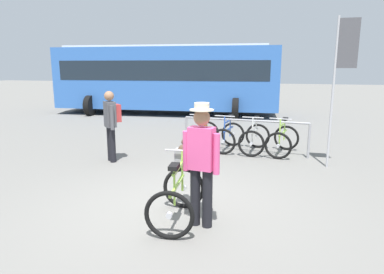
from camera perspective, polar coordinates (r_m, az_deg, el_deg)
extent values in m
plane|color=slate|center=(5.66, -2.61, -11.16)|extent=(80.00, 80.00, 0.00)
cylinder|color=#99999E|center=(9.30, -0.96, 0.72)|extent=(0.06, 0.06, 0.85)
cylinder|color=#99999E|center=(8.72, 18.79, -0.65)|extent=(0.06, 0.06, 0.85)
cylinder|color=#99999E|center=(8.80, 8.68, 2.77)|extent=(3.14, 0.33, 0.05)
torus|color=black|center=(9.83, 2.59, 0.75)|extent=(0.66, 0.11, 0.66)
cylinder|color=#B7B7BC|center=(9.83, 2.59, 0.75)|extent=(0.08, 0.07, 0.08)
torus|color=black|center=(8.87, 1.01, -0.45)|extent=(0.66, 0.11, 0.66)
cylinder|color=#B7B7BC|center=(8.87, 1.01, -0.45)|extent=(0.08, 0.07, 0.08)
cube|color=orange|center=(9.31, 1.85, 1.54)|extent=(0.06, 0.92, 0.04)
cube|color=orange|center=(9.22, 1.78, 2.86)|extent=(0.05, 0.61, 0.04)
cylinder|color=orange|center=(9.47, 2.13, 2.03)|extent=(0.03, 0.03, 0.55)
cube|color=black|center=(9.43, 2.14, 3.67)|extent=(0.13, 0.24, 0.06)
cylinder|color=orange|center=(8.92, 1.23, 1.69)|extent=(0.03, 0.03, 0.63)
cylinder|color=#B7B7BC|center=(8.87, 1.24, 3.69)|extent=(0.52, 0.04, 0.03)
torus|color=black|center=(9.65, 6.79, 0.47)|extent=(0.66, 0.15, 0.66)
cylinder|color=#B7B7BC|center=(9.65, 6.79, 0.47)|extent=(0.09, 0.07, 0.08)
torus|color=black|center=(8.68, 5.14, -0.76)|extent=(0.66, 0.15, 0.66)
cylinder|color=#B7B7BC|center=(8.68, 5.14, -0.76)|extent=(0.09, 0.07, 0.08)
cube|color=#2D56B7|center=(9.12, 6.04, 1.27)|extent=(0.13, 0.92, 0.04)
cube|color=#2D56B7|center=(9.03, 5.99, 2.62)|extent=(0.10, 0.61, 0.04)
cylinder|color=#2D56B7|center=(9.29, 6.34, 1.77)|extent=(0.03, 0.03, 0.55)
cube|color=black|center=(9.24, 6.37, 3.44)|extent=(0.14, 0.25, 0.06)
cylinder|color=#2D56B7|center=(8.74, 5.40, 1.42)|extent=(0.03, 0.03, 0.63)
cylinder|color=#B7B7BC|center=(8.68, 5.44, 3.47)|extent=(0.52, 0.08, 0.03)
torus|color=black|center=(9.52, 10.82, 0.19)|extent=(0.66, 0.14, 0.66)
cylinder|color=#B7B7BC|center=(9.52, 10.82, 0.19)|extent=(0.08, 0.07, 0.08)
torus|color=black|center=(8.54, 9.77, -1.10)|extent=(0.66, 0.14, 0.66)
cylinder|color=#B7B7BC|center=(8.54, 9.77, -1.10)|extent=(0.08, 0.07, 0.08)
cube|color=silver|center=(8.98, 10.38, 0.98)|extent=(0.11, 0.92, 0.04)
cube|color=silver|center=(8.90, 10.38, 2.35)|extent=(0.09, 0.61, 0.04)
cylinder|color=silver|center=(9.15, 10.57, 1.49)|extent=(0.03, 0.03, 0.55)
cube|color=black|center=(9.11, 10.64, 3.19)|extent=(0.14, 0.25, 0.06)
cylinder|color=silver|center=(8.59, 9.98, 1.12)|extent=(0.03, 0.03, 0.63)
cylinder|color=#B7B7BC|center=(8.54, 10.06, 3.20)|extent=(0.52, 0.07, 0.03)
torus|color=black|center=(9.44, 15.36, -0.13)|extent=(0.66, 0.20, 0.66)
cylinder|color=#B7B7BC|center=(9.44, 15.36, -0.13)|extent=(0.09, 0.08, 0.08)
torus|color=black|center=(8.46, 14.06, -1.40)|extent=(0.66, 0.20, 0.66)
cylinder|color=#B7B7BC|center=(8.46, 14.06, -1.40)|extent=(0.09, 0.08, 0.08)
cube|color=#9ED14C|center=(8.90, 14.82, 0.68)|extent=(0.21, 0.91, 0.04)
cube|color=#9ED14C|center=(8.81, 14.83, 2.06)|extent=(0.15, 0.61, 0.04)
cylinder|color=#9ED14C|center=(9.07, 15.07, 1.19)|extent=(0.03, 0.03, 0.55)
cube|color=black|center=(9.02, 15.16, 2.91)|extent=(0.16, 0.26, 0.06)
cylinder|color=#9ED14C|center=(8.51, 14.34, 0.83)|extent=(0.03, 0.03, 0.63)
cylinder|color=#B7B7BC|center=(8.46, 14.45, 2.93)|extent=(0.52, 0.13, 0.03)
torus|color=black|center=(4.50, -3.80, -12.82)|extent=(0.66, 0.12, 0.66)
cylinder|color=#B7B7BC|center=(4.50, -3.80, -12.82)|extent=(0.09, 0.07, 0.08)
torus|color=black|center=(5.43, -1.36, -8.42)|extent=(0.66, 0.12, 0.66)
cylinder|color=#B7B7BC|center=(5.43, -1.36, -8.42)|extent=(0.09, 0.07, 0.08)
cube|color=#9ED14C|center=(4.88, -2.48, -7.97)|extent=(0.12, 0.92, 0.04)
cube|color=#9ED14C|center=(4.86, -2.38, -5.27)|extent=(0.09, 0.61, 0.04)
cylinder|color=#9ED14C|center=(4.69, -2.94, -8.14)|extent=(0.03, 0.03, 0.55)
cube|color=black|center=(4.61, -2.98, -4.92)|extent=(0.14, 0.25, 0.06)
cylinder|color=#9ED14C|center=(5.21, -1.62, -5.62)|extent=(0.03, 0.03, 0.63)
cylinder|color=#B7B7BC|center=(5.13, -1.65, -2.26)|extent=(0.52, 0.08, 0.03)
cube|color=gray|center=(5.29, -1.35, -3.15)|extent=(0.28, 0.22, 0.22)
ellipsoid|color=#4C3828|center=(5.27, -1.35, -2.10)|extent=(0.19, 0.18, 0.16)
sphere|color=#4C3828|center=(5.32, -1.20, -0.85)|extent=(0.11, 0.11, 0.11)
cylinder|color=black|center=(4.80, 2.56, -10.17)|extent=(0.14, 0.14, 0.82)
cylinder|color=black|center=(4.86, 0.55, -9.86)|extent=(0.14, 0.14, 0.82)
cube|color=#E54C8C|center=(4.62, 1.59, -1.92)|extent=(0.37, 0.25, 0.58)
cylinder|color=#E54C8C|center=(4.53, 4.07, -2.85)|extent=(0.09, 0.09, 0.55)
cylinder|color=#E54C8C|center=(4.70, -0.99, -2.31)|extent=(0.09, 0.09, 0.55)
sphere|color=#9E7051|center=(4.54, 1.62, 3.25)|extent=(0.22, 0.22, 0.22)
cylinder|color=beige|center=(4.52, 1.63, 4.50)|extent=(0.32, 0.32, 0.02)
cylinder|color=beige|center=(4.52, 1.63, 5.13)|extent=(0.20, 0.20, 0.09)
cylinder|color=black|center=(8.14, -13.03, -1.27)|extent=(0.14, 0.14, 0.82)
cylinder|color=black|center=(8.31, -13.39, -1.03)|extent=(0.14, 0.14, 0.82)
cube|color=#4C4C51|center=(8.10, -13.44, 3.68)|extent=(0.38, 0.38, 0.58)
cylinder|color=#4C4C51|center=(7.90, -13.10, 3.12)|extent=(0.09, 0.09, 0.55)
cylinder|color=#4C4C51|center=(8.31, -14.00, 3.50)|extent=(0.09, 0.09, 0.55)
sphere|color=#9E7051|center=(8.06, -13.58, 6.64)|extent=(0.22, 0.22, 0.22)
cube|color=#B23333|center=(8.15, -12.37, 3.91)|extent=(0.28, 0.28, 0.40)
cube|color=#3366B7|center=(16.09, -4.19, 9.73)|extent=(10.16, 3.22, 2.70)
cube|color=#19232D|center=(16.08, -4.21, 10.98)|extent=(9.36, 3.19, 0.84)
cube|color=silver|center=(16.10, -4.26, 14.68)|extent=(9.14, 2.90, 0.08)
cylinder|color=black|center=(16.16, -16.53, 5.02)|extent=(0.32, 0.92, 0.90)
cylinder|color=black|center=(18.41, -13.02, 5.97)|extent=(0.32, 0.92, 0.90)
cylinder|color=black|center=(14.43, 7.22, 4.67)|extent=(0.32, 0.92, 0.90)
cylinder|color=black|center=(16.91, 7.74, 5.68)|extent=(0.32, 0.92, 0.90)
cylinder|color=#B2B2B7|center=(7.94, 22.27, 6.53)|extent=(0.05, 0.05, 3.20)
cube|color=#4C4C51|center=(7.96, 24.48, 13.95)|extent=(0.40, 0.03, 1.00)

